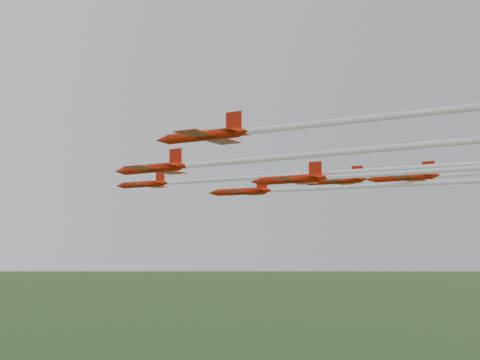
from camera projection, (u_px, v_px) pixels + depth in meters
jet_lead at (245, 178)px, 83.29m from camera, size 27.43×59.59×2.37m
jet_row2_left at (238, 161)px, 68.38m from camera, size 22.09×51.98×2.75m
jet_row2_right at (347, 187)px, 82.04m from camera, size 28.09×56.46×2.50m
jet_row3_left at (389, 116)px, 49.52m from camera, size 28.48×61.51×2.52m
jet_row3_mid at (421, 172)px, 68.63m from camera, size 25.95×59.33×2.60m
jet_row3_right at (408, 177)px, 89.74m from camera, size 22.96×47.38×2.70m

